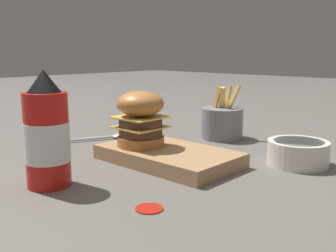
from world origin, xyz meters
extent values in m
plane|color=#5B5651|center=(0.00, 0.00, 0.00)|extent=(6.00, 6.00, 0.00)
cube|color=#A37A51|center=(-0.04, 0.06, 0.02)|extent=(0.30, 0.17, 0.03)
cylinder|color=#AD6B33|center=(-0.11, 0.04, 0.04)|extent=(0.10, 0.10, 0.02)
cylinder|color=#4C3323|center=(-0.11, 0.04, 0.06)|extent=(0.10, 0.10, 0.02)
cube|color=#EAC656|center=(-0.11, 0.04, 0.07)|extent=(0.10, 0.10, 0.00)
cylinder|color=#4C3323|center=(-0.11, 0.04, 0.08)|extent=(0.10, 0.10, 0.02)
cube|color=#EAC656|center=(-0.11, 0.04, 0.10)|extent=(0.10, 0.10, 0.00)
ellipsoid|color=#AD6B33|center=(-0.11, 0.04, 0.12)|extent=(0.10, 0.10, 0.06)
cylinder|color=red|center=(-0.10, -0.19, 0.08)|extent=(0.08, 0.08, 0.17)
cylinder|color=silver|center=(-0.10, -0.19, 0.08)|extent=(0.08, 0.08, 0.07)
cone|color=black|center=(-0.10, -0.19, 0.19)|extent=(0.06, 0.06, 0.04)
cylinder|color=slate|center=(-0.10, 0.34, 0.04)|extent=(0.11, 0.11, 0.08)
cube|color=#E5B760|center=(-0.11, 0.34, 0.10)|extent=(0.03, 0.04, 0.09)
cube|color=#E5B760|center=(-0.11, 0.35, 0.09)|extent=(0.01, 0.03, 0.08)
cube|color=#E5B760|center=(-0.11, 0.37, 0.10)|extent=(0.01, 0.03, 0.09)
cube|color=#E5B760|center=(-0.12, 0.33, 0.10)|extent=(0.03, 0.02, 0.09)
cube|color=#E5B760|center=(-0.08, 0.35, 0.10)|extent=(0.04, 0.04, 0.10)
cylinder|color=silver|center=(0.17, 0.23, 0.03)|extent=(0.13, 0.13, 0.05)
cylinder|color=beige|center=(0.17, 0.23, 0.05)|extent=(0.10, 0.10, 0.01)
cylinder|color=silver|center=(-0.34, 0.06, 0.01)|extent=(0.06, 0.13, 0.01)
ellipsoid|color=silver|center=(-0.31, 0.14, 0.01)|extent=(0.05, 0.05, 0.01)
cylinder|color=#B21E14|center=(0.11, -0.15, 0.00)|extent=(0.04, 0.04, 0.00)
camera|label=1|loc=(0.51, -0.54, 0.24)|focal=42.00mm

